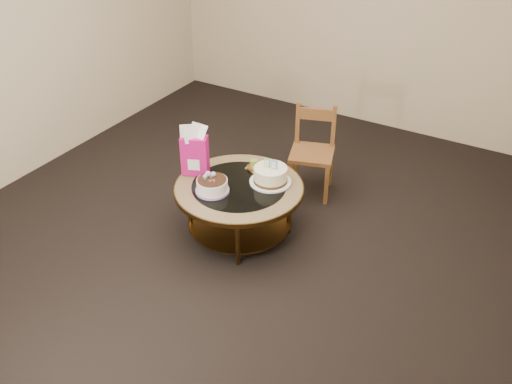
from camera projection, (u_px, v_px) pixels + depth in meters
The scene contains 8 objects.
ground at pixel (240, 232), 4.69m from camera, with size 5.00×5.00×0.00m, color black.
room_walls at pixel (236, 50), 3.85m from camera, with size 4.52×5.02×2.61m.
coffee_table at pixel (239, 194), 4.48m from camera, with size 1.02×1.02×0.46m.
decorated_cake at pixel (212, 186), 4.34m from camera, with size 0.26×0.26×0.15m.
cream_cake at pixel (270, 175), 4.44m from camera, with size 0.33×0.33×0.21m.
gift_bag at pixel (195, 150), 4.49m from camera, with size 0.24×0.21×0.42m.
pillar_candle at pixel (254, 166), 4.63m from camera, with size 0.13×0.13×0.09m.
dining_chair at pixel (312, 151), 5.01m from camera, with size 0.47×0.47×0.80m.
Camera 1 is at (2.02, -3.16, 2.83)m, focal length 40.00 mm.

